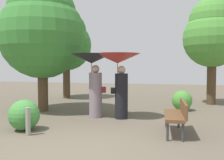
% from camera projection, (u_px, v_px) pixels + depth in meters
% --- Properties ---
extents(ground_plane, '(40.00, 40.00, 0.00)m').
position_uv_depth(ground_plane, '(69.00, 147.00, 5.30)').
color(ground_plane, brown).
extents(person_left, '(1.37, 1.37, 2.12)m').
position_uv_depth(person_left, '(93.00, 70.00, 8.40)').
color(person_left, gray).
rests_on(person_left, ground).
extents(person_right, '(1.46, 1.46, 2.12)m').
position_uv_depth(person_right, '(119.00, 69.00, 8.20)').
color(person_right, black).
rests_on(person_right, ground).
extents(park_bench, '(0.58, 1.53, 0.83)m').
position_uv_depth(park_bench, '(177.00, 114.00, 6.35)').
color(park_bench, '#38383D').
rests_on(park_bench, ground).
extents(tree_near_left, '(3.23, 3.23, 4.91)m').
position_uv_depth(tree_near_left, '(42.00, 29.00, 9.52)').
color(tree_near_left, '#4C3823').
rests_on(tree_near_left, ground).
extents(tree_near_right, '(2.54, 2.54, 4.73)m').
position_uv_depth(tree_near_right, '(212.00, 33.00, 11.18)').
color(tree_near_right, '#4C3823').
rests_on(tree_near_right, ground).
extents(tree_mid_left, '(2.67, 2.67, 4.64)m').
position_uv_depth(tree_mid_left, '(66.00, 41.00, 13.50)').
color(tree_mid_left, '#4C3823').
rests_on(tree_mid_left, ground).
extents(bush_path_left, '(0.77, 0.77, 0.77)m').
position_uv_depth(bush_path_left, '(182.00, 101.00, 9.75)').
color(bush_path_left, '#4C9338').
rests_on(bush_path_left, ground).
extents(bush_path_right, '(0.82, 0.82, 0.82)m').
position_uv_depth(bush_path_right, '(24.00, 115.00, 6.70)').
color(bush_path_right, '#428C3D').
rests_on(bush_path_right, ground).
extents(path_marker_post, '(0.12, 0.12, 0.69)m').
position_uv_depth(path_marker_post, '(28.00, 121.00, 6.22)').
color(path_marker_post, gray).
rests_on(path_marker_post, ground).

